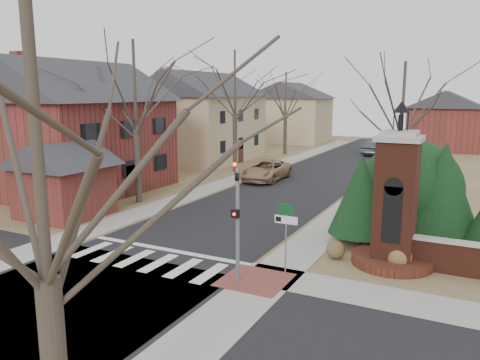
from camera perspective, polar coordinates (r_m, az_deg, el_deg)
The scene contains 28 objects.
ground at distance 19.17m, azimuth -12.83°, elevation -10.35°, with size 120.00×120.00×0.00m, color brown.
main_street at distance 38.10m, azimuth 8.76°, elevation 0.25°, with size 8.00×70.00×0.01m, color black.
cross_street at distance 17.17m, azimuth -19.40°, elevation -13.23°, with size 120.00×8.00×0.01m, color black.
crosswalk_zone at distance 19.75m, azimuth -11.33°, elevation -9.63°, with size 8.00×2.20×0.02m, color silver.
stop_bar at distance 20.87m, azimuth -8.76°, elevation -8.43°, with size 8.00×0.35×0.02m, color silver.
sidewalk_right_main at distance 36.84m, azimuth 16.45°, elevation -0.41°, with size 2.00×60.00×0.02m, color gray.
sidewalk_left at distance 40.00m, azimuth 1.67°, elevation 0.86°, with size 2.00×60.00×0.02m, color gray.
curb_apron at distance 17.52m, azimuth 1.82°, elevation -12.09°, with size 2.40×2.40×0.02m, color brown.
traffic_signal_pole at distance 16.54m, azimuth -0.34°, elevation -4.04°, with size 0.28×0.41×4.50m.
sign_post at distance 17.44m, azimuth 5.61°, elevation -5.49°, with size 0.90×0.07×2.75m.
brick_gate_monument at distance 19.38m, azimuth 18.38°, elevation -3.70°, with size 3.20×3.20×6.47m.
house_brick_left at distance 34.22m, azimuth -19.30°, elevation 6.47°, with size 9.80×11.80×9.42m.
house_stucco_left at distance 47.84m, azimuth -4.80°, elevation 7.95°, with size 9.80×12.80×9.28m.
garage_left at distance 27.49m, azimuth -20.74°, elevation 0.42°, with size 4.80×4.80×4.29m.
house_distant_left at distance 66.07m, azimuth 6.06°, elevation 8.35°, with size 10.80×8.80×8.53m.
house_distant_right at distance 61.82m, azimuth 23.75°, elevation 6.81°, with size 8.80×8.80×7.30m.
evergreen_near at distance 21.58m, azimuth 14.51°, elevation -1.70°, with size 2.80×2.80×4.10m.
evergreen_mid at distance 22.26m, azimuth 23.54°, elevation -1.09°, with size 3.40×3.40×4.70m.
evergreen_mass at distance 23.70m, azimuth 20.10°, elevation -0.68°, with size 4.80×4.80×4.80m, color black.
bare_tree_0 at distance 29.35m, azimuth -12.76°, elevation 12.15°, with size 8.05×8.05×11.15m.
bare_tree_1 at distance 40.25m, azimuth -0.64°, elevation 12.39°, with size 8.40×8.40×11.64m.
bare_tree_2 at distance 52.28m, azimuth 5.61°, elevation 10.82°, with size 7.35×7.35×10.19m.
bare_tree_3 at distance 29.93m, azimuth 19.33°, elevation 9.86°, with size 7.00×7.00×9.70m.
bare_tree_4 at distance 7.32m, azimuth -23.73°, elevation 6.49°, with size 6.65×6.65×9.21m.
pickup_truck at distance 36.70m, azimuth 3.19°, elevation 1.19°, with size 2.59×5.62×1.56m, color #9E7B56.
distant_car at distance 53.77m, azimuth 16.09°, elevation 3.77°, with size 1.62×4.65×1.53m, color #3A3C43.
dry_shrub_left at distance 19.92m, azimuth 11.59°, elevation -8.32°, with size 0.77×0.77×0.77m, color brown.
dry_shrub_right at distance 19.43m, azimuth 18.80°, elevation -8.82°, with size 0.99×0.99×0.99m, color brown.
Camera 1 is at (11.65, -13.64, 6.76)m, focal length 35.00 mm.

